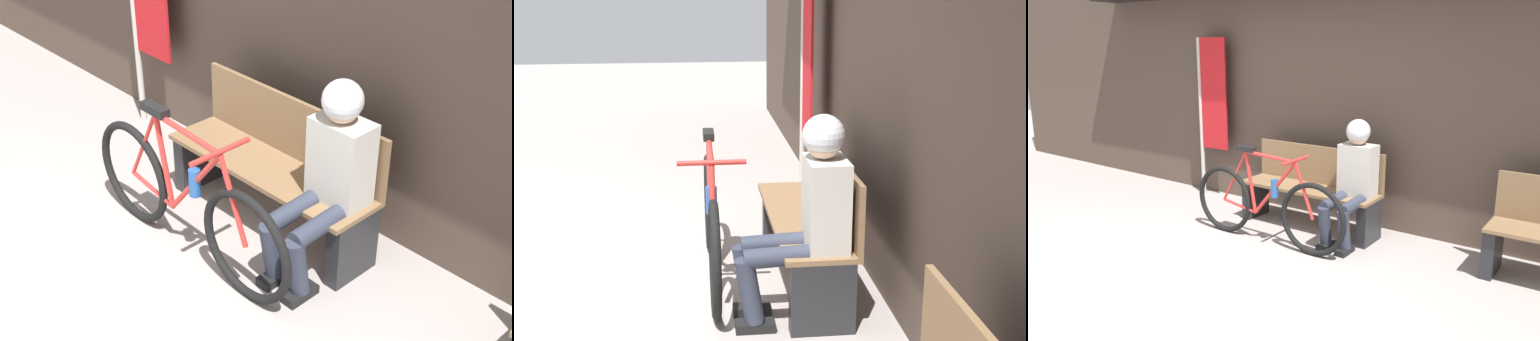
% 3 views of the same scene
% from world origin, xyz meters
% --- Properties ---
extents(ground_plane, '(24.00, 24.00, 0.00)m').
position_xyz_m(ground_plane, '(0.00, 0.00, 0.00)').
color(ground_plane, gray).
extents(storefront_wall, '(12.00, 0.56, 3.20)m').
position_xyz_m(storefront_wall, '(0.00, 2.29, 1.66)').
color(storefront_wall, '#4C3D33').
rests_on(storefront_wall, ground_plane).
extents(park_bench_near, '(1.50, 0.42, 0.84)m').
position_xyz_m(park_bench_near, '(0.20, 1.85, 0.39)').
color(park_bench_near, brown).
rests_on(park_bench_near, ground_plane).
extents(bicycle, '(1.75, 0.40, 0.93)m').
position_xyz_m(bicycle, '(0.09, 1.23, 0.37)').
color(bicycle, black).
rests_on(bicycle, ground_plane).
extents(person_seated, '(0.34, 0.63, 1.19)m').
position_xyz_m(person_seated, '(0.74, 1.74, 0.68)').
color(person_seated, '#2D3342').
rests_on(person_seated, ground_plane).
extents(banner_pole, '(0.45, 0.05, 1.95)m').
position_xyz_m(banner_pole, '(-1.42, 2.08, 1.19)').
color(banner_pole, '#B7B2A8').
rests_on(banner_pole, ground_plane).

